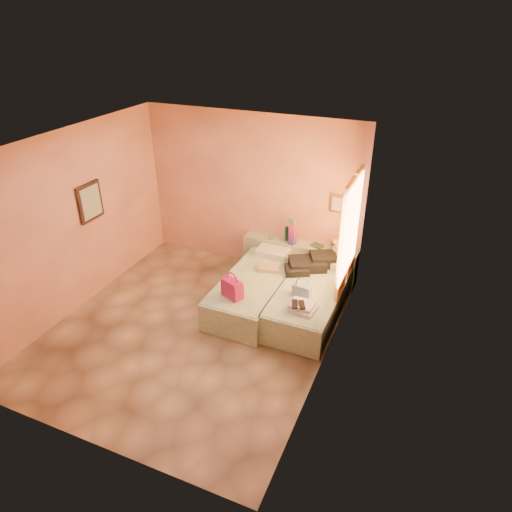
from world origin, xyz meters
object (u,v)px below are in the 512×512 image
at_px(bed_left, 255,291).
at_px(headboard_ledge, 299,260).
at_px(bed_right, 310,301).
at_px(green_book, 317,246).
at_px(magenta_handbag, 232,288).
at_px(blue_handbag, 302,291).
at_px(water_bottle, 287,234).
at_px(towel_stack, 303,307).
at_px(flower_vase, 336,244).

bearing_deg(bed_left, headboard_ledge, 72.11).
bearing_deg(bed_right, green_book, 101.59).
relative_size(magenta_handbag, blue_handbag, 1.15).
distance_m(water_bottle, towel_stack, 1.92).
bearing_deg(flower_vase, headboard_ledge, 175.40).
distance_m(bed_right, blue_handbag, 0.44).
relative_size(headboard_ledge, bed_right, 1.02).
bearing_deg(green_book, towel_stack, -60.82).
distance_m(magenta_handbag, blue_handbag, 1.03).
height_order(flower_vase, blue_handbag, flower_vase).
relative_size(bed_left, blue_handbag, 7.27).
xyz_separation_m(flower_vase, towel_stack, (-0.05, -1.62, -0.24)).
relative_size(bed_right, blue_handbag, 7.27).
height_order(bed_right, green_book, green_book).
xyz_separation_m(flower_vase, magenta_handbag, (-1.12, -1.70, -0.14)).
bearing_deg(green_book, water_bottle, -162.34).
bearing_deg(bed_left, towel_stack, -28.36).
bearing_deg(flower_vase, towel_stack, -91.78).
relative_size(green_book, blue_handbag, 0.74).
distance_m(bed_right, green_book, 1.16).
bearing_deg(headboard_ledge, towel_stack, -70.19).
height_order(headboard_ledge, water_bottle, water_bottle).
bearing_deg(water_bottle, magenta_handbag, -96.87).
relative_size(water_bottle, blue_handbag, 0.94).
height_order(bed_right, flower_vase, flower_vase).
xyz_separation_m(bed_right, flower_vase, (0.13, 1.00, 0.54)).
relative_size(bed_left, bed_right, 1.00).
distance_m(bed_right, magenta_handbag, 1.28).
distance_m(blue_handbag, towel_stack, 0.38).
height_order(green_book, magenta_handbag, magenta_handbag).
xyz_separation_m(headboard_ledge, green_book, (0.31, 0.01, 0.34)).
bearing_deg(blue_handbag, magenta_handbag, -150.42).
xyz_separation_m(green_book, blue_handbag, (0.15, -1.33, -0.08)).
distance_m(headboard_ledge, bed_left, 1.20).
height_order(headboard_ledge, blue_handbag, blue_handbag).
xyz_separation_m(bed_left, flower_vase, (1.03, 1.08, 0.54)).
distance_m(flower_vase, magenta_handbag, 2.04).
xyz_separation_m(headboard_ledge, towel_stack, (0.60, -1.67, 0.23)).
relative_size(headboard_ledge, towel_stack, 5.86).
distance_m(bed_left, magenta_handbag, 0.74).
relative_size(bed_right, magenta_handbag, 6.33).
height_order(water_bottle, magenta_handbag, water_bottle).
height_order(bed_right, water_bottle, water_bottle).
bearing_deg(towel_stack, water_bottle, 116.83).
height_order(green_book, towel_stack, green_book).
bearing_deg(headboard_ledge, flower_vase, -4.60).
distance_m(bed_right, water_bottle, 1.43).
bearing_deg(headboard_ledge, green_book, 1.56).
height_order(bed_left, bed_right, same).
distance_m(magenta_handbag, towel_stack, 1.08).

